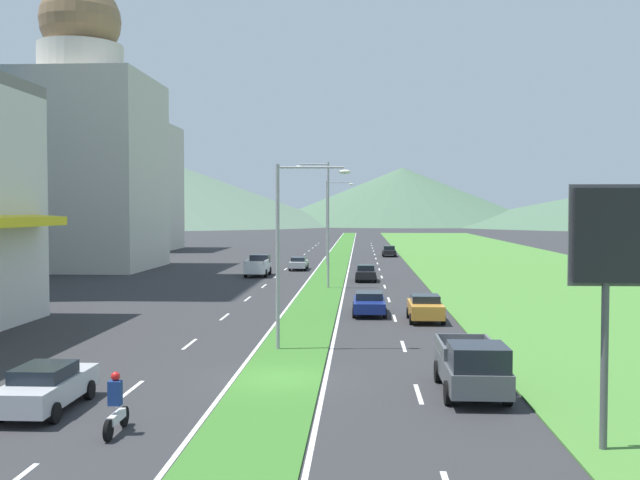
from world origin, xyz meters
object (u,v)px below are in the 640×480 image
(car_1, at_px, (299,263))
(pickup_truck_1, at_px, (472,367))
(motorcycle_rider, at_px, (116,408))
(car_0, at_px, (369,303))
(car_2, at_px, (46,387))
(street_lamp_mid, at_px, (325,217))
(street_lamp_near, at_px, (287,241))
(car_4, at_px, (366,273))
(car_5, at_px, (425,308))
(pickup_truck_0, at_px, (258,266))
(car_3, at_px, (389,251))
(street_lamp_far, at_px, (330,217))

(car_1, height_order, pickup_truck_1, pickup_truck_1)
(motorcycle_rider, bearing_deg, car_0, -16.99)
(pickup_truck_1, xyz_separation_m, motorcycle_rider, (-10.85, -5.01, -0.24))
(car_2, height_order, motorcycle_rider, motorcycle_rider)
(street_lamp_mid, bearing_deg, street_lamp_near, -90.92)
(car_1, bearing_deg, street_lamp_mid, -168.58)
(car_0, xyz_separation_m, car_4, (-0.06, 21.41, 0.03))
(car_4, bearing_deg, car_1, -149.64)
(car_5, xyz_separation_m, pickup_truck_1, (0.12, -17.03, 0.20))
(car_5, bearing_deg, street_lamp_mid, -159.37)
(car_5, distance_m, pickup_truck_0, 31.97)
(street_lamp_mid, xyz_separation_m, car_0, (3.46, -15.15, -5.15))
(street_lamp_near, height_order, car_4, street_lamp_near)
(car_2, height_order, car_3, car_2)
(car_2, height_order, pickup_truck_0, pickup_truck_0)
(car_3, distance_m, pickup_truck_0, 34.10)
(car_1, xyz_separation_m, car_3, (10.61, 23.83, 0.02))
(car_1, bearing_deg, car_5, -163.95)
(street_lamp_mid, xyz_separation_m, car_2, (-7.11, -37.46, -5.10))
(street_lamp_mid, relative_size, motorcycle_rider, 5.17)
(pickup_truck_0, distance_m, motorcycle_rider, 50.99)
(car_0, relative_size, pickup_truck_1, 0.88)
(street_lamp_mid, height_order, car_4, street_lamp_mid)
(car_4, bearing_deg, street_lamp_mid, -28.52)
(street_lamp_near, distance_m, motorcycle_rider, 14.05)
(car_0, xyz_separation_m, motorcycle_rider, (-7.52, -24.61, 0.03))
(car_0, relative_size, car_4, 1.14)
(car_0, relative_size, car_1, 1.02)
(car_0, xyz_separation_m, pickup_truck_1, (3.33, -19.60, 0.26))
(street_lamp_mid, height_order, pickup_truck_1, street_lamp_mid)
(motorcycle_rider, bearing_deg, pickup_truck_1, -65.23)
(pickup_truck_0, bearing_deg, car_3, -24.17)
(street_lamp_far, distance_m, car_3, 17.87)
(street_lamp_far, xyz_separation_m, car_4, (4.14, -20.59, -4.92))
(car_1, bearing_deg, car_0, -167.92)
(motorcycle_rider, bearing_deg, pickup_truck_0, 3.39)
(car_2, distance_m, pickup_truck_0, 48.60)
(car_3, distance_m, pickup_truck_1, 77.00)
(street_lamp_mid, distance_m, pickup_truck_0, 14.07)
(car_2, xyz_separation_m, pickup_truck_0, (0.04, 48.59, 0.21))
(street_lamp_mid, relative_size, street_lamp_far, 1.05)
(car_2, distance_m, car_5, 24.07)
(street_lamp_far, xyz_separation_m, motorcycle_rider, (-3.32, -66.61, -4.92))
(street_lamp_far, xyz_separation_m, pickup_truck_1, (7.53, -61.61, -4.68))
(motorcycle_rider, bearing_deg, car_2, 52.92)
(car_0, xyz_separation_m, car_1, (-7.18, 33.57, 0.00))
(car_5, relative_size, pickup_truck_0, 0.75)
(street_lamp_mid, xyz_separation_m, car_1, (-3.72, 18.42, -5.15))
(street_lamp_mid, bearing_deg, car_0, -77.12)
(street_lamp_near, relative_size, street_lamp_mid, 0.82)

